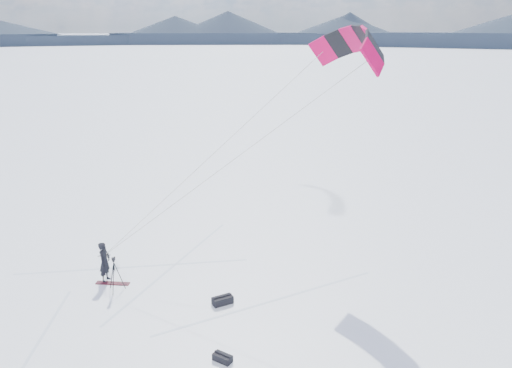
# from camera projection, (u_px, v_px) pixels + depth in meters

# --- Properties ---
(ground) EXTENTS (1800.00, 1800.00, 0.00)m
(ground) POSITION_uv_depth(u_px,v_px,m) (129.00, 308.00, 20.42)
(ground) COLOR white
(horizon_hills) EXTENTS (704.00, 705.94, 9.79)m
(horizon_hills) POSITION_uv_depth(u_px,v_px,m) (120.00, 211.00, 19.15)
(horizon_hills) COLOR black
(horizon_hills) RESTS_ON ground
(snow_tracks) EXTENTS (13.93, 9.84, 0.01)m
(snow_tracks) POSITION_uv_depth(u_px,v_px,m) (83.00, 305.00, 20.62)
(snow_tracks) COLOR #AFBDD3
(snow_tracks) RESTS_ON ground
(snowkiter) EXTENTS (0.53, 0.73, 1.87)m
(snowkiter) POSITION_uv_depth(u_px,v_px,m) (107.00, 281.00, 22.61)
(snowkiter) COLOR black
(snowkiter) RESTS_ON ground
(snowboard) EXTENTS (1.53, 0.34, 0.04)m
(snowboard) POSITION_uv_depth(u_px,v_px,m) (113.00, 283.00, 22.33)
(snowboard) COLOR maroon
(snowboard) RESTS_ON ground
(tripod) EXTENTS (0.73, 0.65, 1.58)m
(tripod) POSITION_uv_depth(u_px,v_px,m) (114.00, 269.00, 21.46)
(tripod) COLOR black
(tripod) RESTS_ON ground
(gear_bag_a) EXTENTS (0.93, 0.79, 0.38)m
(gear_bag_a) POSITION_uv_depth(u_px,v_px,m) (223.00, 300.00, 20.66)
(gear_bag_a) COLOR black
(gear_bag_a) RESTS_ON ground
(gear_bag_b) EXTENTS (0.75, 0.61, 0.31)m
(gear_bag_b) POSITION_uv_depth(u_px,v_px,m) (222.00, 358.00, 17.12)
(gear_bag_b) COLOR black
(gear_bag_b) RESTS_ON ground
(power_kite) EXTENTS (12.32, 6.29, 9.85)m
(power_kite) POSITION_uv_depth(u_px,v_px,m) (354.00, 47.00, 22.08)
(power_kite) COLOR #C90346
(power_kite) RESTS_ON ground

